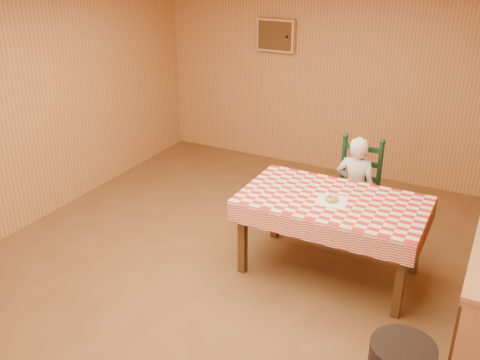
{
  "coord_description": "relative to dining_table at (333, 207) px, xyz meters",
  "views": [
    {
      "loc": [
        1.99,
        -3.61,
        2.88
      ],
      "look_at": [
        0.0,
        0.2,
        0.95
      ],
      "focal_mm": 40.0,
      "sensor_mm": 36.0,
      "label": 1
    }
  ],
  "objects": [
    {
      "name": "ladder_chair",
      "position": [
        0.0,
        0.79,
        -0.18
      ],
      "size": [
        0.44,
        0.4,
        1.08
      ],
      "color": "black",
      "rests_on": "ground"
    },
    {
      "name": "donut",
      "position": [
        0.0,
        -0.05,
        0.11
      ],
      "size": [
        0.15,
        0.15,
        0.04
      ],
      "primitive_type": "torus",
      "rotation": [
        0.0,
        0.0,
        0.25
      ],
      "color": "gold",
      "rests_on": "napkin"
    },
    {
      "name": "ground",
      "position": [
        -0.74,
        -0.58,
        -0.69
      ],
      "size": [
        6.0,
        6.0,
        0.0
      ],
      "primitive_type": "plane",
      "color": "brown",
      "rests_on": "ground"
    },
    {
      "name": "napkin",
      "position": [
        0.0,
        -0.05,
        0.08
      ],
      "size": [
        0.29,
        0.29,
        0.0
      ],
      "primitive_type": "cube",
      "rotation": [
        0.0,
        0.0,
        0.14
      ],
      "color": "white",
      "rests_on": "dining_table"
    },
    {
      "name": "dining_table",
      "position": [
        0.0,
        0.0,
        0.0
      ],
      "size": [
        1.66,
        0.96,
        0.77
      ],
      "color": "#4F3015",
      "rests_on": "ground"
    },
    {
      "name": "cabin_walls",
      "position": [
        -0.75,
        -0.05,
        1.14
      ],
      "size": [
        5.1,
        6.05,
        2.65
      ],
      "color": "#BF7F45",
      "rests_on": "ground"
    },
    {
      "name": "seated_child",
      "position": [
        0.0,
        0.73,
        -0.13
      ],
      "size": [
        0.41,
        0.27,
        1.12
      ],
      "primitive_type": "imported",
      "rotation": [
        0.0,
        0.0,
        3.14
      ],
      "color": "silver",
      "rests_on": "ground"
    }
  ]
}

